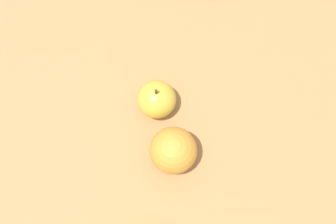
# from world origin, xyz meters

# --- Properties ---
(ground_plane) EXTENTS (3.00, 3.00, 0.00)m
(ground_plane) POSITION_xyz_m (0.00, 0.00, 0.00)
(ground_plane) COLOR #A87A47
(orange) EXTENTS (0.08, 0.08, 0.08)m
(orange) POSITION_xyz_m (0.02, 0.09, 0.04)
(orange) COLOR orange
(orange) RESTS_ON ground_plane
(apple) EXTENTS (0.07, 0.07, 0.07)m
(apple) POSITION_xyz_m (-0.01, -0.01, 0.03)
(apple) COLOR gold
(apple) RESTS_ON ground_plane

